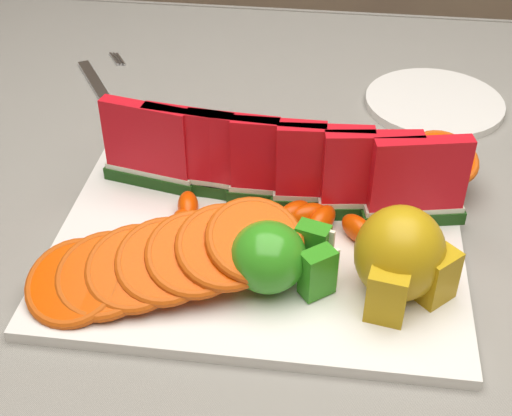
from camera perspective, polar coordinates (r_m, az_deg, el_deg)
name	(u,v)px	position (r m, az deg, el deg)	size (l,w,h in m)	color
table	(276,261)	(0.85, 1.63, -4.28)	(1.40, 0.90, 0.75)	#472C1E
tablecloth	(277,221)	(0.81, 1.71, -1.01)	(1.53, 1.03, 0.20)	gray
platter	(258,244)	(0.71, 0.18, -2.93)	(0.40, 0.30, 0.01)	silver
apple_cluster	(276,257)	(0.64, 1.62, -3.97)	(0.11, 0.09, 0.06)	#187C13
pear_cluster	(401,258)	(0.64, 11.53, -3.91)	(0.10, 0.10, 0.09)	#976F0B
side_plate	(434,103)	(0.97, 14.07, 8.17)	(0.20, 0.20, 0.01)	silver
fork	(101,85)	(1.02, -12.32, 9.60)	(0.10, 0.18, 0.00)	silver
watermelon_row	(278,165)	(0.73, 1.75, 3.43)	(0.39, 0.07, 0.10)	#09400D
orange_fan_front	(165,261)	(0.64, -7.30, -4.22)	(0.27, 0.16, 0.07)	#D94B16
orange_fan_back	(309,155)	(0.79, 4.25, 4.24)	(0.38, 0.11, 0.05)	#D94B16
tangerine_segments	(264,218)	(0.71, 0.68, -0.78)	(0.21, 0.07, 0.03)	#E55B27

